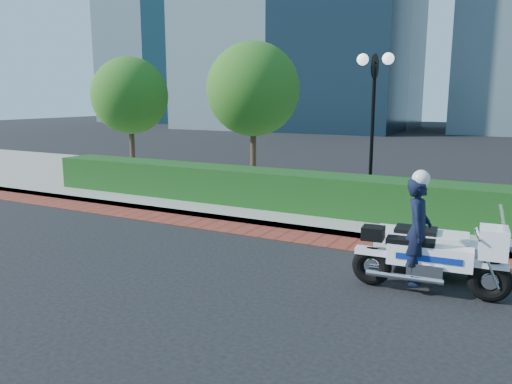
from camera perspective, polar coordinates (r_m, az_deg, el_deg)
The scene contains 8 objects.
ground at distance 10.46m, azimuth -0.28°, elevation -6.89°, with size 120.00×120.00×0.00m, color black.
brick_strip at distance 11.74m, azimuth 3.20°, elevation -4.89°, with size 60.00×1.00×0.01m, color maroon.
sidewalk at distance 15.82m, azimuth 10.06°, elevation -0.68°, with size 60.00×8.00×0.15m, color gray.
hedge_main at distance 13.48m, azimuth 6.97°, elevation -0.08°, with size 18.00×1.20×1.00m, color black.
lamppost at distance 14.46m, azimuth 13.26°, elevation 9.66°, with size 1.02×0.70×4.21m.
tree_a at distance 20.53m, azimuth -14.21°, elevation 10.61°, with size 3.00×3.00×4.58m.
tree_b at distance 17.35m, azimuth -0.32°, elevation 11.65°, with size 3.20×3.20×4.89m.
police_motorcycle at distance 8.98m, azimuth 18.74°, elevation -5.81°, with size 2.52×1.79×2.04m.
Camera 1 is at (4.71, -8.78, 3.18)m, focal length 35.00 mm.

